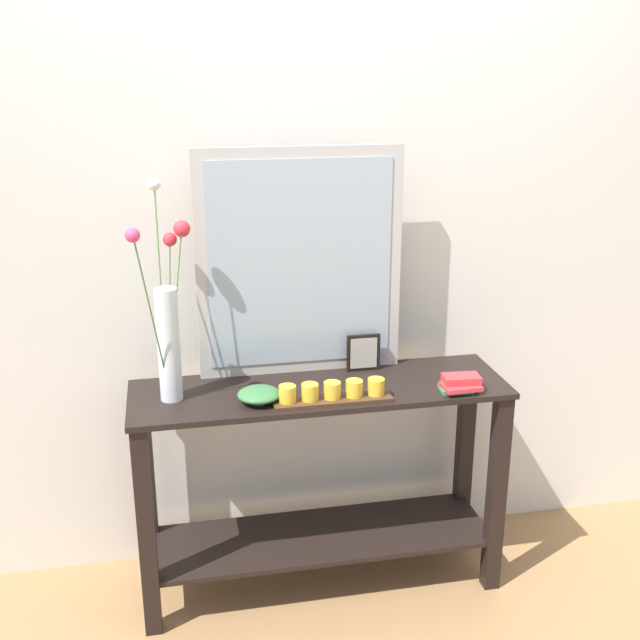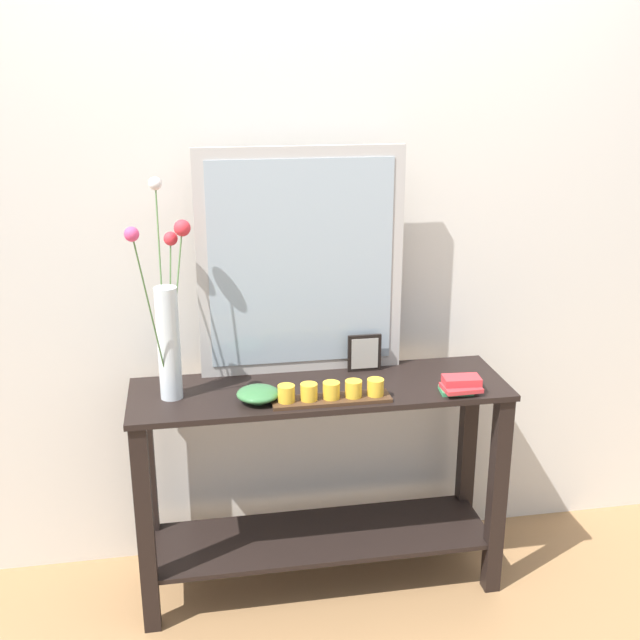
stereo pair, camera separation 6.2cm
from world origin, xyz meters
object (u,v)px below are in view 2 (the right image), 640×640
object	(u,v)px
candle_tray	(331,393)
decorative_bowl	(258,394)
console_table	(320,468)
tall_vase_left	(168,323)
mirror_leaning	(301,263)
picture_frame_small	(364,353)
book_stack	(460,385)

from	to	relation	value
candle_tray	decorative_bowl	distance (m)	0.24
console_table	tall_vase_left	world-z (taller)	tall_vase_left
mirror_leaning	picture_frame_small	world-z (taller)	mirror_leaning
tall_vase_left	decorative_bowl	xyz separation A→B (m)	(0.28, -0.10, -0.23)
candle_tray	picture_frame_small	distance (m)	0.30
book_stack	picture_frame_small	bearing A→B (deg)	138.06
candle_tray	decorative_bowl	xyz separation A→B (m)	(-0.24, 0.04, -0.00)
tall_vase_left	book_stack	bearing A→B (deg)	-8.25
console_table	picture_frame_small	distance (m)	0.44
mirror_leaning	tall_vase_left	world-z (taller)	mirror_leaning
picture_frame_small	book_stack	xyz separation A→B (m)	(0.27, -0.25, -0.04)
picture_frame_small	decorative_bowl	size ratio (longest dim) A/B	0.96
tall_vase_left	book_stack	distance (m)	0.99
tall_vase_left	picture_frame_small	bearing A→B (deg)	8.98
book_stack	tall_vase_left	bearing A→B (deg)	171.75
decorative_bowl	mirror_leaning	bearing A→B (deg)	53.49
console_table	candle_tray	world-z (taller)	candle_tray
tall_vase_left	candle_tray	world-z (taller)	tall_vase_left
tall_vase_left	book_stack	xyz separation A→B (m)	(0.95, -0.14, -0.23)
picture_frame_small	tall_vase_left	bearing A→B (deg)	-171.02
mirror_leaning	book_stack	bearing A→B (deg)	-30.39
decorative_bowl	console_table	bearing A→B (deg)	21.28
decorative_bowl	tall_vase_left	bearing A→B (deg)	160.95
tall_vase_left	mirror_leaning	bearing A→B (deg)	18.22
picture_frame_small	book_stack	bearing A→B (deg)	-41.94
console_table	picture_frame_small	xyz separation A→B (m)	(0.18, 0.12, 0.38)
candle_tray	picture_frame_small	world-z (taller)	picture_frame_small
console_table	tall_vase_left	distance (m)	0.75
mirror_leaning	picture_frame_small	size ratio (longest dim) A/B	5.84
console_table	decorative_bowl	bearing A→B (deg)	-158.72
console_table	tall_vase_left	bearing A→B (deg)	178.89
mirror_leaning	tall_vase_left	xyz separation A→B (m)	(-0.46, -0.15, -0.14)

